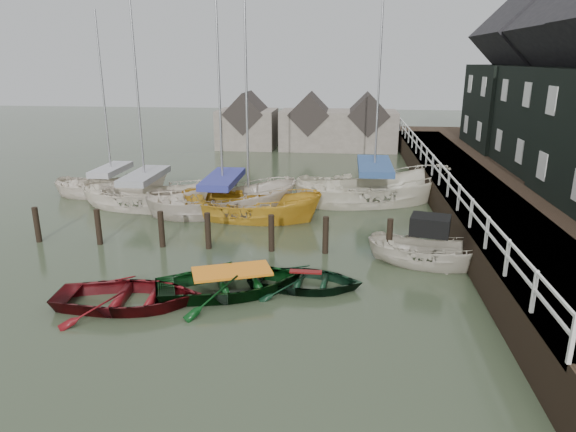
# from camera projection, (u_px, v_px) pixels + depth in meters

# --- Properties ---
(ground) EXTENTS (120.00, 120.00, 0.00)m
(ground) POSITION_uv_depth(u_px,v_px,m) (221.00, 283.00, 16.41)
(ground) COLOR #2D3824
(ground) RESTS_ON ground
(pier) EXTENTS (3.04, 32.00, 2.70)m
(pier) POSITION_uv_depth(u_px,v_px,m) (462.00, 192.00, 24.71)
(pier) COLOR black
(pier) RESTS_ON ground
(mooring_pilings) EXTENTS (13.72, 0.22, 1.80)m
(mooring_pilings) POSITION_uv_depth(u_px,v_px,m) (210.00, 236.00, 19.23)
(mooring_pilings) COLOR black
(mooring_pilings) RESTS_ON ground
(far_sheds) EXTENTS (14.00, 4.08, 4.39)m
(far_sheds) POSITION_uv_depth(u_px,v_px,m) (308.00, 125.00, 40.48)
(far_sheds) COLOR #665B51
(far_sheds) RESTS_ON ground
(rowboat_red) EXTENTS (4.51, 3.42, 0.88)m
(rowboat_red) POSITION_uv_depth(u_px,v_px,m) (130.00, 306.00, 14.89)
(rowboat_red) COLOR #530B0F
(rowboat_red) RESTS_ON ground
(rowboat_green) EXTENTS (5.41, 4.66, 0.94)m
(rowboat_green) POSITION_uv_depth(u_px,v_px,m) (233.00, 292.00, 15.76)
(rowboat_green) COLOR black
(rowboat_green) RESTS_ON ground
(rowboat_dkgreen) EXTENTS (3.71, 2.76, 0.74)m
(rowboat_dkgreen) POSITION_uv_depth(u_px,v_px,m) (306.00, 287.00, 16.07)
(rowboat_dkgreen) COLOR black
(rowboat_dkgreen) RESTS_ON ground
(motorboat) EXTENTS (4.51, 2.58, 2.54)m
(motorboat) POSITION_uv_depth(u_px,v_px,m) (428.00, 262.00, 17.82)
(motorboat) COLOR beige
(motorboat) RESTS_ON ground
(sailboat_a) EXTENTS (7.00, 3.47, 12.15)m
(sailboat_a) POSITION_uv_depth(u_px,v_px,m) (147.00, 206.00, 24.76)
(sailboat_a) COLOR beige
(sailboat_a) RESTS_ON ground
(sailboat_b) EXTENTS (7.46, 4.87, 10.88)m
(sailboat_b) POSITION_uv_depth(u_px,v_px,m) (224.00, 211.00, 23.90)
(sailboat_b) COLOR beige
(sailboat_b) RESTS_ON ground
(sailboat_c) EXTENTS (6.86, 3.29, 10.63)m
(sailboat_c) POSITION_uv_depth(u_px,v_px,m) (249.00, 217.00, 23.13)
(sailboat_c) COLOR #C28D24
(sailboat_c) RESTS_ON ground
(sailboat_d) EXTENTS (8.60, 5.24, 12.96)m
(sailboat_d) POSITION_uv_depth(u_px,v_px,m) (373.00, 201.00, 25.68)
(sailboat_d) COLOR beige
(sailboat_d) RESTS_ON ground
(sailboat_e) EXTENTS (6.09, 3.69, 10.25)m
(sailboat_e) POSITION_uv_depth(u_px,v_px,m) (113.00, 193.00, 27.12)
(sailboat_e) COLOR beige
(sailboat_e) RESTS_ON ground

